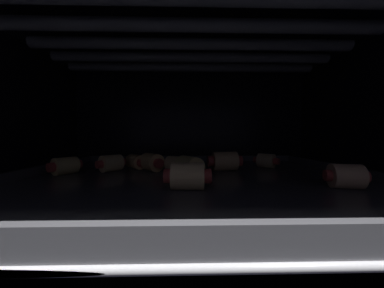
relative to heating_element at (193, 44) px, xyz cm
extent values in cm
cube|color=black|center=(0.00, 0.00, -35.53)|extent=(60.63, 46.72, 1.20)
cube|color=black|center=(0.00, 22.76, -16.11)|extent=(60.63, 1.20, 37.64)
cube|color=black|center=(0.00, 0.00, 3.32)|extent=(60.63, 46.72, 1.20)
cylinder|color=#333338|center=(0.00, -4.87, 0.00)|extent=(46.58, 1.64, 1.64)
cylinder|color=#333338|center=(0.00, 0.00, 0.00)|extent=(46.58, 1.64, 1.64)
cylinder|color=#333338|center=(0.00, 4.87, 0.00)|extent=(46.58, 1.64, 1.64)
cylinder|color=#333338|center=(0.00, 9.75, 0.00)|extent=(46.58, 1.64, 1.64)
cylinder|color=#B7B7BC|center=(-27.39, 0.00, -20.42)|extent=(0.56, 43.43, 0.56)
cylinder|color=#B7B7BC|center=(27.39, 0.00, -20.42)|extent=(0.56, 43.43, 0.56)
cylinder|color=#B7B7BC|center=(0.00, -19.30, -20.42)|extent=(54.78, 0.56, 0.56)
cylinder|color=#B7B7BC|center=(0.00, -14.48, -20.42)|extent=(54.78, 0.56, 0.56)
cylinder|color=#B7B7BC|center=(0.00, -9.65, -20.42)|extent=(54.78, 0.56, 0.56)
cylinder|color=#B7B7BC|center=(0.00, -4.83, -20.42)|extent=(54.78, 0.56, 0.56)
cylinder|color=#B7B7BC|center=(0.00, 0.00, -20.42)|extent=(54.78, 0.56, 0.56)
cylinder|color=#B7B7BC|center=(0.00, 4.83, -20.42)|extent=(54.78, 0.56, 0.56)
cylinder|color=#B7B7BC|center=(0.00, 9.65, -20.42)|extent=(54.78, 0.56, 0.56)
cylinder|color=#B7B7BC|center=(0.00, 14.48, -20.42)|extent=(54.78, 0.56, 0.56)
cylinder|color=#B7B7BC|center=(0.00, 19.30, -20.42)|extent=(54.78, 0.56, 0.56)
cube|color=#4C4C51|center=(0.00, 0.00, -19.82)|extent=(49.39, 38.46, 0.64)
cube|color=#4C4C51|center=(0.00, -18.83, -18.81)|extent=(49.39, 0.80, 1.36)
cube|color=#4C4C51|center=(0.00, 18.83, -18.81)|extent=(49.39, 0.80, 1.36)
cube|color=#4C4C51|center=(-24.30, 0.00, -18.81)|extent=(0.80, 38.46, 1.36)
cube|color=#4C4C51|center=(24.30, 0.00, -18.81)|extent=(0.80, 38.46, 1.36)
cylinder|color=#E7C986|center=(-13.96, 4.89, -18.07)|extent=(4.32, 4.38, 2.86)
cylinder|color=#B23D38|center=(-15.31, 3.29, -18.07)|extent=(1.55, 1.50, 1.30)
cylinder|color=#B23D38|center=(-12.61, 6.48, -18.07)|extent=(1.55, 1.50, 1.30)
cylinder|color=#E4C779|center=(-20.29, 2.46, -18.13)|extent=(4.05, 4.23, 2.73)
cylinder|color=#B23D38|center=(-19.21, 4.20, -18.13)|extent=(1.66, 1.46, 1.46)
cylinder|color=#B23D38|center=(-21.37, 0.73, -18.13)|extent=(1.66, 1.46, 1.46)
cylinder|color=#E6B970|center=(-7.10, 5.39, -17.96)|extent=(4.78, 4.88, 3.07)
cylinder|color=#B23D38|center=(-5.65, 3.64, -17.96)|extent=(1.73, 1.62, 1.61)
cylinder|color=#B23D38|center=(-8.55, 7.15, -17.96)|extent=(1.73, 1.62, 1.61)
cylinder|color=#E6B570|center=(-10.52, 7.88, -18.19)|extent=(4.52, 4.70, 2.62)
cylinder|color=#B23D38|center=(-8.99, 6.02, -18.19)|extent=(1.75, 1.66, 1.54)
cylinder|color=#B23D38|center=(-12.04, 9.75, -18.19)|extent=(1.75, 1.66, 1.54)
cylinder|color=#E3B679|center=(5.74, 5.30, -17.82)|extent=(4.44, 3.70, 3.35)
cylinder|color=#B23D38|center=(3.19, 5.07, -17.82)|extent=(1.11, 2.00, 1.92)
cylinder|color=#B23D38|center=(8.28, 5.52, -17.82)|extent=(1.11, 2.00, 1.92)
cylinder|color=#E1B084|center=(17.54, -6.97, -18.08)|extent=(3.68, 3.47, 2.84)
cylinder|color=#B23D38|center=(19.37, -7.40, -18.08)|extent=(0.92, 1.45, 1.34)
cylinder|color=#B23D38|center=(15.71, -6.55, -18.08)|extent=(0.92, 1.45, 1.34)
cylinder|color=#DBBA82|center=(14.43, 8.55, -18.15)|extent=(3.98, 3.98, 2.70)
cylinder|color=#B23D38|center=(15.85, 7.19, -18.15)|extent=(1.58, 1.58, 1.24)
cylinder|color=#B23D38|center=(13.01, 9.90, -18.15)|extent=(1.58, 1.58, 1.24)
cylinder|color=#D6C171|center=(-0.59, -0.54, -17.94)|extent=(4.64, 4.93, 3.12)
cylinder|color=#B23D38|center=(-1.78, 1.55, -17.94)|extent=(1.82, 1.57, 1.58)
cylinder|color=#B23D38|center=(0.59, -2.62, -17.94)|extent=(1.82, 1.57, 1.58)
cylinder|color=#DCB879|center=(-2.43, 4.10, -18.18)|extent=(4.86, 4.57, 2.64)
cylinder|color=#B23D38|center=(-4.31, 5.52, -18.18)|extent=(1.22, 1.35, 1.23)
cylinder|color=#B23D38|center=(-0.56, 2.68, -18.18)|extent=(1.22, 1.35, 1.23)
cylinder|color=#E7C285|center=(-0.81, -7.04, -17.96)|extent=(3.80, 3.23, 3.08)
cylinder|color=#B23D38|center=(-3.07, -6.95, -17.96)|extent=(0.91, 1.69, 1.66)
cylinder|color=#B23D38|center=(1.44, -7.14, -17.96)|extent=(0.91, 1.69, 1.66)
camera|label=1|loc=(-0.82, -29.42, -13.47)|focal=18.59mm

